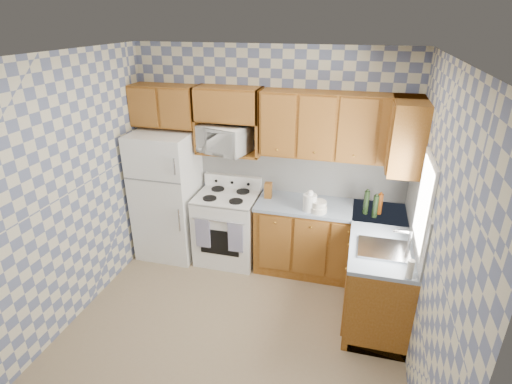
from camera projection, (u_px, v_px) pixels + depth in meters
floor at (233, 329)px, 4.15m from camera, size 3.40×3.40×0.00m
back_wall at (269, 158)px, 5.01m from camera, size 3.40×0.02×2.70m
right_wall at (431, 239)px, 3.20m from camera, size 0.02×3.20×2.70m
backsplash_back at (300, 172)px, 4.97m from camera, size 2.60×0.02×0.56m
backsplash_right at (416, 212)px, 3.97m from camera, size 0.02×1.60×0.56m
refrigerator at (168, 195)px, 5.21m from camera, size 0.75×0.70×1.68m
stove_body at (228, 228)px, 5.20m from camera, size 0.76×0.65×0.90m
cooktop at (227, 196)px, 5.01m from camera, size 0.76×0.65×0.02m
backguard at (233, 181)px, 5.22m from camera, size 0.76×0.08×0.17m
dish_towel_left at (203, 233)px, 4.91m from camera, size 0.18×0.02×0.39m
dish_towel_right at (235, 238)px, 4.81m from camera, size 0.18×0.02×0.39m
base_cabinets_back at (328, 241)px, 4.92m from camera, size 1.75×0.60×0.88m
base_cabinets_right at (377, 271)px, 4.35m from camera, size 0.60×1.60×0.88m
countertop_back at (331, 208)px, 4.73m from camera, size 1.77×0.63×0.04m
countertop_right at (382, 234)px, 4.16m from camera, size 0.63×1.60×0.04m
upper_cabinets_back at (338, 126)px, 4.47m from camera, size 1.75×0.33×0.74m
upper_cabinets_fridge at (165, 106)px, 4.91m from camera, size 0.82×0.33×0.50m
upper_cabinets_right at (406, 135)px, 4.14m from camera, size 0.33×0.70×0.74m
microwave_shelf at (229, 152)px, 4.94m from camera, size 0.80×0.33×0.03m
microwave at (224, 139)px, 4.83m from camera, size 0.69×0.55×0.33m
sink at (383, 249)px, 3.84m from camera, size 0.48×0.40×0.03m
window at (424, 204)px, 3.56m from camera, size 0.02×0.66×0.86m
bottle_0 at (366, 202)px, 4.49m from camera, size 0.06×0.06×0.28m
bottle_1 at (375, 206)px, 4.42m from camera, size 0.06×0.06×0.26m
bottle_2 at (380, 204)px, 4.50m from camera, size 0.06×0.06×0.24m
knife_block at (268, 190)px, 4.91m from camera, size 0.09×0.09×0.19m
electric_kettle at (310, 203)px, 4.58m from camera, size 0.16×0.16×0.20m
food_containers at (318, 206)px, 4.56m from camera, size 0.20×0.20×0.13m
soap_bottle at (410, 269)px, 3.41m from camera, size 0.06×0.06×0.17m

